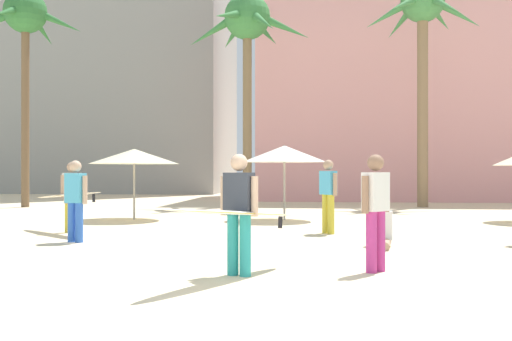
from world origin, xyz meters
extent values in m
plane|color=beige|center=(0.00, 0.00, 0.00)|extent=(120.00, 120.00, 0.00)
cube|color=pink|center=(8.02, 27.58, 6.64)|extent=(21.01, 10.50, 13.28)
cylinder|color=#896B4C|center=(4.75, 18.53, 4.21)|extent=(0.44, 0.44, 8.42)
sphere|color=#428447|center=(4.75, 18.53, 8.42)|extent=(1.77, 1.77, 1.77)
cone|color=#428447|center=(6.11, 18.53, 7.86)|extent=(2.03, 0.40, 1.44)
cone|color=#428447|center=(5.61, 19.68, 8.03)|extent=(1.58, 1.95, 1.13)
cone|color=#428447|center=(4.07, 19.71, 7.88)|extent=(1.35, 1.97, 1.41)
cone|color=#428447|center=(3.39, 18.47, 7.87)|extent=(2.05, 0.47, 1.42)
cone|color=#428447|center=(3.88, 17.39, 8.00)|extent=(1.60, 1.92, 1.18)
cone|color=#428447|center=(5.36, 17.30, 7.89)|extent=(1.26, 2.01, 1.40)
cylinder|color=brown|center=(-11.35, 16.93, 3.98)|extent=(0.32, 0.32, 7.95)
sphere|color=#2D6B33|center=(-11.35, 16.93, 7.95)|extent=(1.73, 1.73, 1.73)
cone|color=#2D6B33|center=(-10.04, 17.17, 7.57)|extent=(1.98, 0.72, 1.12)
cone|color=#2D6B33|center=(-11.24, 18.22, 7.50)|extent=(0.53, 1.92, 1.25)
cone|color=#2D6B33|center=(-11.51, 15.60, 7.59)|extent=(0.61, 1.98, 1.08)
cylinder|color=brown|center=(-2.44, 18.53, 3.97)|extent=(0.38, 0.38, 7.94)
sphere|color=#387A3D|center=(-2.44, 18.53, 7.94)|extent=(1.93, 1.93, 1.93)
cone|color=#387A3D|center=(-0.91, 18.53, 7.47)|extent=(2.26, 0.43, 1.33)
cone|color=#387A3D|center=(-1.82, 19.97, 7.61)|extent=(1.30, 2.29, 1.07)
cone|color=#387A3D|center=(-3.19, 19.88, 7.53)|extent=(1.49, 2.20, 1.22)
cone|color=#387A3D|center=(-3.89, 18.46, 7.34)|extent=(2.19, 0.53, 1.56)
cone|color=#387A3D|center=(-2.99, 17.04, 7.64)|extent=(1.21, 2.32, 1.00)
cone|color=#387A3D|center=(-1.70, 17.22, 7.42)|extent=(1.47, 2.15, 1.41)
cylinder|color=gray|center=(-5.03, 11.07, 1.07)|extent=(0.06, 0.06, 2.13)
cone|color=beige|center=(-5.03, 11.07, 1.91)|extent=(2.69, 2.69, 0.45)
cylinder|color=gray|center=(-0.52, 11.35, 1.12)|extent=(0.06, 0.06, 2.23)
cone|color=white|center=(-0.52, 11.35, 1.98)|extent=(2.52, 2.52, 0.49)
cylinder|color=teal|center=(-0.56, 1.52, 0.43)|extent=(0.21, 0.21, 0.86)
cylinder|color=teal|center=(-0.75, 1.60, 0.43)|extent=(0.21, 0.21, 0.86)
cube|color=#333842|center=(-0.65, 1.56, 1.15)|extent=(0.45, 0.36, 0.58)
sphere|color=#D1A889|center=(-0.65, 1.56, 1.58)|extent=(0.32, 0.32, 0.24)
cylinder|color=#D1A889|center=(-0.43, 1.45, 1.11)|extent=(0.13, 0.13, 0.56)
cylinder|color=#D1A889|center=(-0.88, 1.66, 1.11)|extent=(0.13, 0.13, 0.56)
ellipsoid|color=white|center=(-0.65, 1.26, 0.90)|extent=(1.61, 2.72, 0.28)
ellipsoid|color=#A87E12|center=(-0.65, 1.26, 0.90)|extent=(1.63, 2.73, 0.26)
cube|color=black|center=(-0.12, 2.28, 0.69)|extent=(0.07, 0.11, 0.19)
cylinder|color=gold|center=(-5.44, 7.12, 0.43)|extent=(0.22, 0.22, 0.87)
cylinder|color=gold|center=(-5.33, 7.29, 0.43)|extent=(0.22, 0.22, 0.87)
cube|color=white|center=(-5.39, 7.20, 1.14)|extent=(0.41, 0.45, 0.55)
sphere|color=tan|center=(-5.39, 7.20, 1.56)|extent=(0.33, 0.33, 0.24)
cylinder|color=tan|center=(-5.53, 7.00, 1.11)|extent=(0.14, 0.14, 0.53)
cylinder|color=tan|center=(-5.25, 7.41, 1.11)|extent=(0.14, 0.14, 0.53)
ellipsoid|color=beige|center=(-5.39, 6.90, 0.90)|extent=(2.63, 2.36, 0.26)
ellipsoid|color=gold|center=(-5.39, 6.90, 0.90)|extent=(2.65, 2.39, 0.24)
cube|color=black|center=(-4.43, 6.06, 0.87)|extent=(0.09, 0.09, 0.19)
cylinder|color=#B7337F|center=(1.34, 2.14, 0.44)|extent=(0.23, 0.23, 0.88)
cylinder|color=#B7337F|center=(1.21, 1.99, 0.44)|extent=(0.23, 0.23, 0.88)
cube|color=white|center=(1.28, 2.07, 1.16)|extent=(0.43, 0.45, 0.56)
sphere|color=#936B51|center=(1.28, 2.07, 1.59)|extent=(0.34, 0.34, 0.24)
cylinder|color=#936B51|center=(1.44, 2.25, 1.13)|extent=(0.14, 0.14, 0.53)
cylinder|color=#936B51|center=(1.11, 1.88, 1.13)|extent=(0.14, 0.14, 0.53)
cylinder|color=gold|center=(0.77, 7.39, 0.46)|extent=(0.22, 0.22, 0.92)
cylinder|color=gold|center=(0.64, 7.55, 0.46)|extent=(0.22, 0.22, 0.92)
cube|color=#4CB2DB|center=(0.70, 7.47, 1.19)|extent=(0.42, 0.45, 0.55)
sphere|color=tan|center=(0.70, 7.47, 1.61)|extent=(0.34, 0.34, 0.24)
cylinder|color=tan|center=(0.86, 7.27, 1.16)|extent=(0.14, 0.14, 0.52)
cylinder|color=tan|center=(0.55, 7.67, 1.16)|extent=(0.14, 0.14, 0.52)
cylinder|color=tan|center=(1.73, 4.81, 0.08)|extent=(0.29, 0.79, 0.16)
cylinder|color=tan|center=(1.54, 4.84, 0.08)|extent=(0.29, 0.79, 0.16)
cube|color=white|center=(1.70, 5.20, 0.40)|extent=(0.43, 0.28, 0.57)
sphere|color=tan|center=(1.70, 5.20, 0.83)|extent=(0.28, 0.28, 0.24)
cylinder|color=blue|center=(-4.60, 5.27, 0.41)|extent=(0.21, 0.21, 0.81)
cylinder|color=blue|center=(-4.41, 5.20, 0.41)|extent=(0.21, 0.21, 0.81)
cube|color=#4CB2DB|center=(-4.51, 5.23, 1.12)|extent=(0.45, 0.35, 0.61)
sphere|color=#D1A889|center=(-4.51, 5.23, 1.56)|extent=(0.31, 0.31, 0.24)
cylinder|color=#D1A889|center=(-4.74, 5.32, 1.08)|extent=(0.13, 0.13, 0.58)
cylinder|color=#D1A889|center=(-4.27, 5.15, 1.08)|extent=(0.13, 0.13, 0.58)
camera|label=1|loc=(0.41, -6.93, 1.46)|focal=42.99mm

